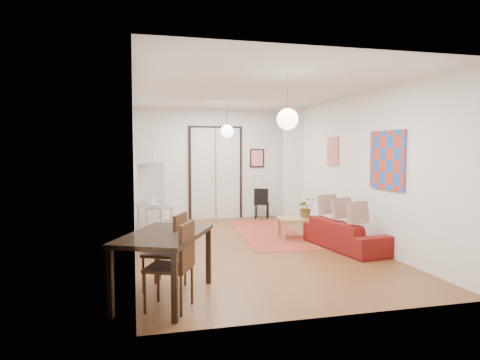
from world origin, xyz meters
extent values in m
plane|color=brown|center=(0.00, 0.00, 0.00)|extent=(7.00, 7.00, 0.00)
cube|color=white|center=(0.00, 0.00, 2.90)|extent=(4.20, 7.00, 0.02)
cube|color=white|center=(0.00, 3.50, 1.45)|extent=(4.20, 0.02, 2.90)
cube|color=white|center=(0.00, -3.50, 1.45)|extent=(4.20, 0.02, 2.90)
cube|color=white|center=(-2.10, 0.00, 1.45)|extent=(0.02, 7.00, 2.90)
cube|color=white|center=(2.10, 0.00, 1.45)|extent=(0.02, 7.00, 2.90)
cube|color=silver|center=(0.00, 3.46, 1.20)|extent=(1.44, 0.06, 2.50)
cube|color=white|center=(1.85, 2.55, 1.45)|extent=(0.50, 0.10, 2.90)
cube|color=silver|center=(-1.92, 1.50, 1.90)|extent=(0.35, 1.00, 0.70)
cube|color=red|center=(2.08, -1.25, 1.65)|extent=(0.05, 1.00, 1.00)
cube|color=beige|center=(2.08, 0.80, 1.80)|extent=(0.05, 0.50, 0.60)
cube|color=red|center=(1.15, 3.47, 1.60)|extent=(0.40, 0.03, 0.50)
cube|color=brown|center=(-2.07, 2.00, 1.95)|extent=(0.03, 0.44, 0.54)
sphere|color=white|center=(0.00, 2.00, 2.25)|extent=(0.30, 0.30, 0.30)
cylinder|color=black|center=(0.00, 2.00, 2.65)|extent=(0.01, 0.01, 0.50)
sphere|color=white|center=(0.00, -2.00, 2.25)|extent=(0.30, 0.30, 0.30)
cylinder|color=black|center=(0.00, -2.00, 2.65)|extent=(0.01, 0.01, 0.50)
cube|color=#B6432D|center=(0.72, 1.10, 0.00)|extent=(1.46, 3.47, 0.01)
imported|color=maroon|center=(1.68, -0.60, 0.27)|extent=(0.98, 1.94, 0.54)
cube|color=tan|center=(1.26, 0.53, 0.40)|extent=(1.00, 0.62, 0.04)
cube|color=tan|center=(0.83, 0.32, 0.19)|extent=(0.06, 0.06, 0.38)
cube|color=tan|center=(1.68, 0.32, 0.19)|extent=(0.06, 0.06, 0.38)
cube|color=tan|center=(0.83, 0.74, 0.19)|extent=(0.06, 0.06, 0.38)
cube|color=tan|center=(1.68, 0.74, 0.19)|extent=(0.06, 0.06, 0.38)
imported|color=#305F2B|center=(1.36, 0.53, 0.63)|extent=(0.40, 0.36, 0.41)
cube|color=#A4A6A9|center=(-1.75, 0.44, 0.79)|extent=(0.67, 1.11, 0.04)
cube|color=#A4A6A9|center=(-1.75, 0.44, 0.16)|extent=(0.62, 1.07, 0.03)
cylinder|color=#A4A6A9|center=(-1.97, -0.05, 0.39)|extent=(0.04, 0.04, 0.79)
cylinder|color=#A4A6A9|center=(-1.53, -0.05, 0.39)|extent=(0.04, 0.04, 0.79)
cylinder|color=#A4A6A9|center=(-1.97, 0.93, 0.39)|extent=(0.04, 0.04, 0.79)
cylinder|color=#A4A6A9|center=(-1.53, 0.93, 0.39)|extent=(0.04, 0.04, 0.79)
imported|color=white|center=(-1.75, 0.14, 0.83)|extent=(0.23, 0.23, 0.05)
imported|color=teal|center=(-1.75, 0.69, 0.89)|extent=(0.09, 0.09, 0.17)
cube|color=silver|center=(-1.75, 1.82, 0.79)|extent=(0.56, 0.56, 1.57)
cube|color=black|center=(-1.75, -2.49, 0.78)|extent=(1.37, 1.68, 0.05)
cube|color=black|center=(-2.12, -3.17, 0.38)|extent=(0.08, 0.08, 0.75)
cube|color=black|center=(-1.38, -3.17, 0.38)|extent=(0.08, 0.08, 0.75)
cube|color=black|center=(-2.12, -1.81, 0.38)|extent=(0.08, 0.08, 0.75)
cube|color=black|center=(-1.38, -1.81, 0.38)|extent=(0.08, 0.08, 0.75)
cube|color=#3B2012|center=(-1.73, -2.14, 0.48)|extent=(0.63, 0.62, 0.04)
cube|color=#3B2012|center=(-1.73, -1.92, 0.75)|extent=(0.23, 0.43, 0.50)
cylinder|color=#3B2012|center=(-1.93, -2.35, 0.24)|extent=(0.03, 0.03, 0.48)
cylinder|color=#3B2012|center=(-1.53, -2.35, 0.24)|extent=(0.03, 0.03, 0.48)
cylinder|color=#3B2012|center=(-1.93, -1.93, 0.24)|extent=(0.03, 0.03, 0.48)
cylinder|color=#3B2012|center=(-1.53, -1.93, 0.24)|extent=(0.03, 0.03, 0.48)
cube|color=#3B2012|center=(-1.73, -2.84, 0.48)|extent=(0.63, 0.62, 0.04)
cube|color=#3B2012|center=(-1.73, -2.62, 0.75)|extent=(0.23, 0.43, 0.50)
cylinder|color=#3B2012|center=(-1.93, -3.05, 0.24)|extent=(0.03, 0.03, 0.48)
cylinder|color=#3B2012|center=(-1.53, -3.05, 0.24)|extent=(0.03, 0.03, 0.48)
cylinder|color=#3B2012|center=(-1.93, -2.63, 0.24)|extent=(0.03, 0.03, 0.48)
cylinder|color=#3B2012|center=(-1.53, -2.63, 0.24)|extent=(0.03, 0.03, 0.48)
cube|color=black|center=(1.19, 3.15, 0.40)|extent=(0.49, 0.49, 0.04)
cube|color=black|center=(1.19, 3.32, 0.62)|extent=(0.36, 0.18, 0.40)
cylinder|color=black|center=(1.03, 2.99, 0.20)|extent=(0.03, 0.03, 0.40)
cylinder|color=black|center=(1.35, 2.99, 0.20)|extent=(0.03, 0.03, 0.40)
cylinder|color=black|center=(1.03, 3.31, 0.20)|extent=(0.03, 0.03, 0.40)
cylinder|color=black|center=(1.35, 3.31, 0.20)|extent=(0.03, 0.03, 0.40)
camera|label=1|loc=(-2.09, -7.68, 1.82)|focal=32.00mm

